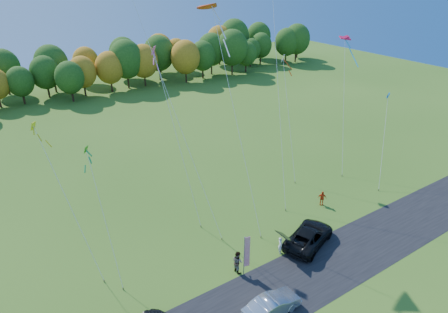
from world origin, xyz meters
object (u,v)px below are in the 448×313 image
black_suv (309,236)px  feather_flag (246,252)px  silver_sedan (272,306)px  person_east (322,198)px

black_suv → feather_flag: 7.15m
black_suv → silver_sedan: 8.94m
silver_sedan → person_east: size_ratio=2.85×
black_suv → feather_flag: size_ratio=1.56×
silver_sedan → person_east: person_east is taller
silver_sedan → feather_flag: 4.59m
silver_sedan → feather_flag: feather_flag is taller
black_suv → silver_sedan: size_ratio=1.31×
black_suv → feather_flag: feather_flag is taller
person_east → black_suv: bearing=-106.3°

